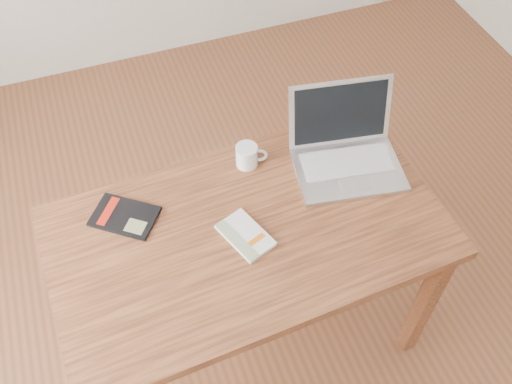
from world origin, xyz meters
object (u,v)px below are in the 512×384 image
object	(u,v)px
coffee_mug	(247,155)
black_guidebook	(125,216)
desk	(248,245)
laptop	(345,149)
white_guidebook	(245,235)

from	to	relation	value
coffee_mug	black_guidebook	bearing A→B (deg)	-152.54
desk	laptop	distance (m)	0.47
black_guidebook	coffee_mug	world-z (taller)	coffee_mug
laptop	black_guidebook	bearing A→B (deg)	-171.67
desk	coffee_mug	bearing A→B (deg)	67.57
black_guidebook	desk	bearing A→B (deg)	-79.64
white_guidebook	black_guidebook	world-z (taller)	white_guidebook
white_guidebook	laptop	size ratio (longest dim) A/B	0.50
black_guidebook	coffee_mug	bearing A→B (deg)	-42.53
white_guidebook	laptop	world-z (taller)	laptop
laptop	coffee_mug	bearing A→B (deg)	172.66
white_guidebook	coffee_mug	xyz separation A→B (m)	(0.11, 0.29, 0.04)
black_guidebook	coffee_mug	xyz separation A→B (m)	(0.45, 0.08, 0.04)
desk	coffee_mug	size ratio (longest dim) A/B	11.82
white_guidebook	desk	bearing A→B (deg)	35.39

